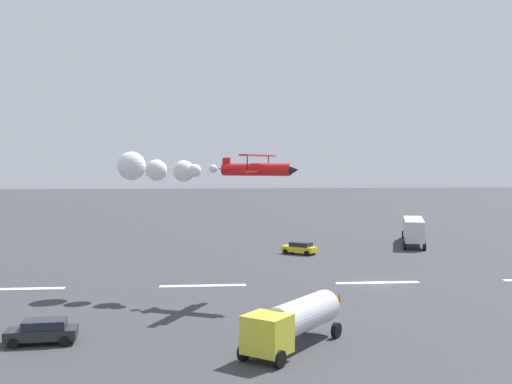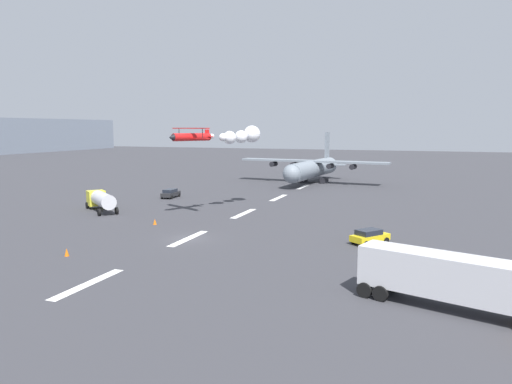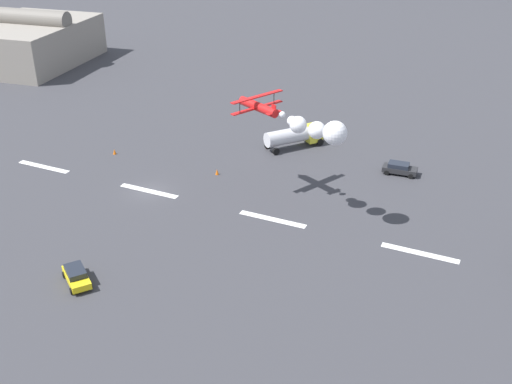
{
  "view_description": "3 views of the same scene",
  "coord_description": "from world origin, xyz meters",
  "px_view_note": "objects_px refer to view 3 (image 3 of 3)",
  "views": [
    {
      "loc": [
        16.68,
        57.35,
        11.37
      ],
      "look_at": [
        12.12,
        5.74,
        8.95
      ],
      "focal_mm": 43.66,
      "sensor_mm": 36.0,
      "label": 1
    },
    {
      "loc": [
        -46.14,
        -24.77,
        12.07
      ],
      "look_at": [
        21.6,
        0.0,
        2.45
      ],
      "focal_mm": 33.9,
      "sensor_mm": 36.0,
      "label": 2
    },
    {
      "loc": [
        40.61,
        -56.3,
        35.26
      ],
      "look_at": [
        15.06,
        -1.25,
        3.73
      ],
      "focal_mm": 43.97,
      "sensor_mm": 36.0,
      "label": 3
    }
  ],
  "objects_px": {
    "airport_staff_sedan": "(399,168)",
    "traffic_cone_near": "(115,152)",
    "fuel_tanker_truck": "(294,136)",
    "followme_car_yellow": "(76,276)",
    "traffic_cone_far": "(217,172)",
    "stunt_biplane_red": "(306,124)"
  },
  "relations": [
    {
      "from": "airport_staff_sedan",
      "to": "traffic_cone_far",
      "type": "bearing_deg",
      "value": -154.7
    },
    {
      "from": "stunt_biplane_red",
      "to": "airport_staff_sedan",
      "type": "xyz_separation_m",
      "value": [
        7.5,
        15.03,
        -10.11
      ]
    },
    {
      "from": "traffic_cone_far",
      "to": "fuel_tanker_truck",
      "type": "bearing_deg",
      "value": 65.46
    },
    {
      "from": "traffic_cone_near",
      "to": "traffic_cone_far",
      "type": "bearing_deg",
      "value": 0.89
    },
    {
      "from": "traffic_cone_near",
      "to": "followme_car_yellow",
      "type": "bearing_deg",
      "value": -60.44
    },
    {
      "from": "stunt_biplane_red",
      "to": "traffic_cone_near",
      "type": "relative_size",
      "value": 20.71
    },
    {
      "from": "fuel_tanker_truck",
      "to": "followme_car_yellow",
      "type": "distance_m",
      "value": 39.63
    },
    {
      "from": "airport_staff_sedan",
      "to": "traffic_cone_near",
      "type": "distance_m",
      "value": 38.56
    },
    {
      "from": "traffic_cone_near",
      "to": "traffic_cone_far",
      "type": "relative_size",
      "value": 1.0
    },
    {
      "from": "followme_car_yellow",
      "to": "airport_staff_sedan",
      "type": "xyz_separation_m",
      "value": [
        22.23,
        36.62,
        0.0
      ]
    },
    {
      "from": "fuel_tanker_truck",
      "to": "stunt_biplane_red",
      "type": "bearing_deg",
      "value": -65.23
    },
    {
      "from": "stunt_biplane_red",
      "to": "traffic_cone_near",
      "type": "height_order",
      "value": "stunt_biplane_red"
    },
    {
      "from": "followme_car_yellow",
      "to": "airport_staff_sedan",
      "type": "distance_m",
      "value": 42.84
    },
    {
      "from": "fuel_tanker_truck",
      "to": "followme_car_yellow",
      "type": "relative_size",
      "value": 1.81
    },
    {
      "from": "stunt_biplane_red",
      "to": "traffic_cone_far",
      "type": "distance_m",
      "value": 18.03
    },
    {
      "from": "followme_car_yellow",
      "to": "traffic_cone_far",
      "type": "relative_size",
      "value": 5.98
    },
    {
      "from": "followme_car_yellow",
      "to": "traffic_cone_near",
      "type": "height_order",
      "value": "followme_car_yellow"
    },
    {
      "from": "stunt_biplane_red",
      "to": "fuel_tanker_truck",
      "type": "distance_m",
      "value": 21.31
    },
    {
      "from": "fuel_tanker_truck",
      "to": "traffic_cone_far",
      "type": "distance_m",
      "value": 13.79
    },
    {
      "from": "followme_car_yellow",
      "to": "traffic_cone_near",
      "type": "distance_m",
      "value": 30.27
    },
    {
      "from": "airport_staff_sedan",
      "to": "traffic_cone_far",
      "type": "distance_m",
      "value": 23.52
    },
    {
      "from": "fuel_tanker_truck",
      "to": "airport_staff_sedan",
      "type": "bearing_deg",
      "value": -8.88
    }
  ]
}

